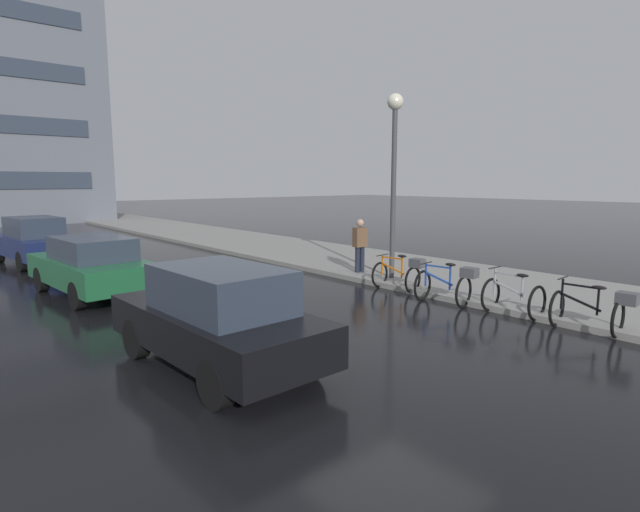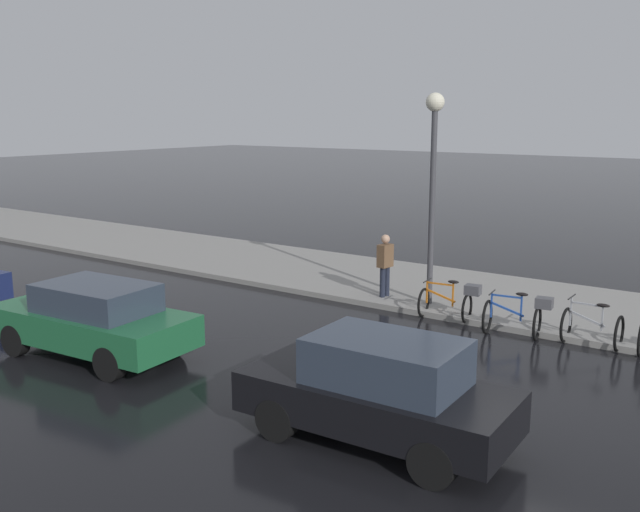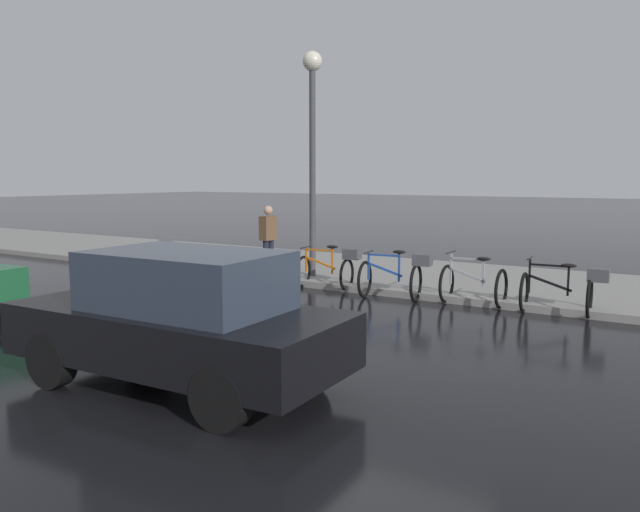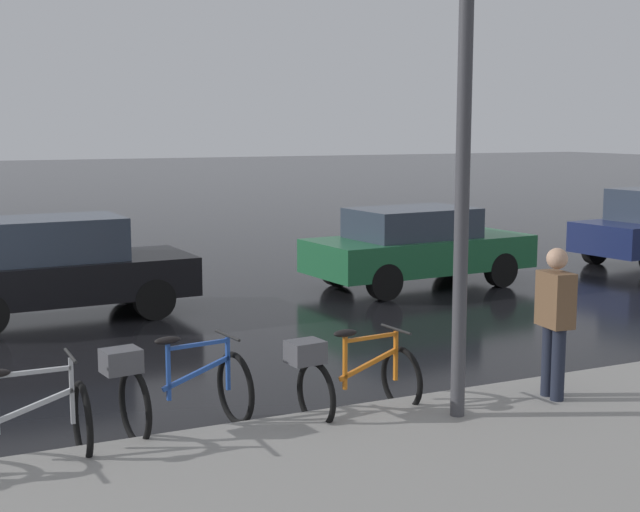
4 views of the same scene
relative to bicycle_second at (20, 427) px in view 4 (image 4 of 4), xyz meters
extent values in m
torus|color=black|center=(0.00, 0.52, -0.04)|extent=(0.74, 0.06, 0.74)
cube|color=#ADAFB5|center=(0.00, 0.44, 0.26)|extent=(0.04, 0.04, 0.59)
cube|color=#ADAFB5|center=(0.00, 0.13, 0.47)|extent=(0.04, 0.63, 0.04)
cube|color=#ADAFB5|center=(0.00, 0.10, 0.16)|extent=(0.04, 0.71, 0.26)
cylinder|color=black|center=(0.00, 0.44, 0.58)|extent=(0.50, 0.03, 0.03)
torus|color=black|center=(-0.38, 2.09, -0.03)|extent=(0.75, 0.16, 0.74)
torus|color=black|center=(-0.24, 1.05, -0.03)|extent=(0.75, 0.16, 0.74)
cube|color=#234CA8|center=(-0.29, 1.39, 0.24)|extent=(0.04, 0.04, 0.56)
cube|color=#234CA8|center=(-0.37, 2.01, 0.23)|extent=(0.04, 0.04, 0.53)
cube|color=#234CA8|center=(-0.33, 1.70, 0.47)|extent=(0.12, 0.63, 0.04)
cube|color=#234CA8|center=(-0.32, 1.68, 0.19)|extent=(0.13, 0.72, 0.26)
ellipsoid|color=black|center=(-0.29, 1.39, 0.55)|extent=(0.17, 0.28, 0.07)
cylinder|color=black|center=(-0.37, 2.01, 0.52)|extent=(0.50, 0.09, 0.03)
cube|color=#4C4C51|center=(-0.23, 0.93, 0.42)|extent=(0.32, 0.37, 0.22)
torus|color=black|center=(-0.03, 3.81, -0.06)|extent=(0.70, 0.13, 0.69)
torus|color=black|center=(0.08, 2.77, -0.06)|extent=(0.70, 0.13, 0.69)
cube|color=orange|center=(0.04, 3.10, 0.21)|extent=(0.04, 0.04, 0.55)
cube|color=orange|center=(-0.02, 3.73, 0.20)|extent=(0.04, 0.04, 0.52)
cube|color=orange|center=(0.01, 3.42, 0.43)|extent=(0.10, 0.63, 0.04)
cube|color=orange|center=(0.01, 3.39, 0.16)|extent=(0.11, 0.71, 0.26)
ellipsoid|color=black|center=(0.04, 3.10, 0.52)|extent=(0.17, 0.27, 0.07)
cylinder|color=black|center=(-0.02, 3.73, 0.48)|extent=(0.50, 0.08, 0.03)
cube|color=#4C4C51|center=(0.09, 2.65, 0.39)|extent=(0.31, 0.37, 0.22)
cube|color=black|center=(-6.24, 1.39, 0.22)|extent=(1.84, 4.04, 0.61)
cube|color=#2D3847|center=(-6.24, 1.23, 0.85)|extent=(1.47, 2.20, 0.65)
cylinder|color=black|center=(-7.03, 2.59, -0.09)|extent=(0.24, 0.65, 0.64)
cylinder|color=black|center=(-5.54, 2.65, -0.09)|extent=(0.24, 0.65, 0.64)
cube|color=#1E6038|center=(-6.23, 7.86, 0.22)|extent=(2.09, 4.32, 0.61)
cube|color=#2D3847|center=(-6.22, 7.69, 0.79)|extent=(1.62, 2.31, 0.54)
cylinder|color=black|center=(-7.12, 9.09, -0.09)|extent=(0.27, 0.66, 0.64)
cylinder|color=black|center=(-5.55, 9.21, -0.09)|extent=(0.27, 0.66, 0.64)
cylinder|color=black|center=(-6.92, 6.50, -0.09)|extent=(0.27, 0.66, 0.64)
cylinder|color=black|center=(-5.35, 6.62, -0.09)|extent=(0.27, 0.66, 0.64)
cylinder|color=black|center=(-6.94, 12.75, -0.09)|extent=(0.29, 0.66, 0.64)
cylinder|color=#1E2333|center=(0.54, 5.25, 0.04)|extent=(0.14, 0.14, 0.90)
cylinder|color=#1E2333|center=(0.72, 5.23, 0.04)|extent=(0.14, 0.14, 0.90)
cube|color=brown|center=(0.63, 5.24, 0.78)|extent=(0.42, 0.28, 0.57)
sphere|color=tan|center=(0.63, 5.24, 1.21)|extent=(0.22, 0.22, 0.22)
cylinder|color=#424247|center=(0.68, 4.02, 1.98)|extent=(0.14, 0.14, 4.77)
camera|label=1|loc=(-9.77, -5.24, 2.43)|focal=28.00mm
camera|label=2|loc=(-14.58, -3.53, 4.29)|focal=40.00mm
camera|label=3|loc=(-11.25, -3.69, 1.99)|focal=35.00mm
camera|label=4|loc=(7.73, -0.83, 2.56)|focal=50.00mm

